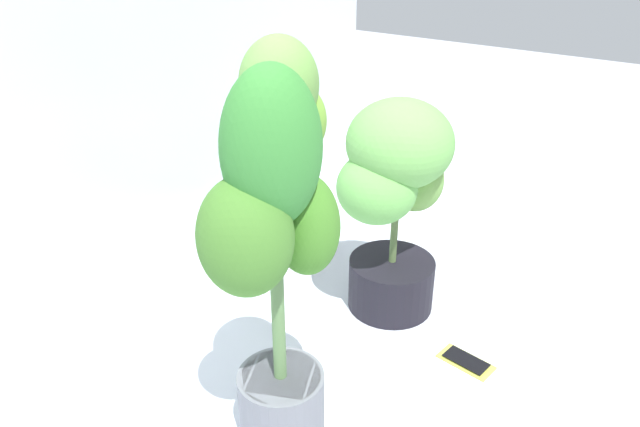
{
  "coord_description": "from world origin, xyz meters",
  "views": [
    {
      "loc": [
        -1.1,
        -0.75,
        1.08
      ],
      "look_at": [
        0.09,
        0.05,
        0.34
      ],
      "focal_mm": 33.95,
      "sensor_mm": 36.0,
      "label": 1
    }
  ],
  "objects_px": {
    "potted_plant_front_right": "(395,192)",
    "potted_plant_back_right": "(280,132)",
    "cell_phone": "(466,361)",
    "potted_plant_front_left": "(273,250)"
  },
  "relations": [
    {
      "from": "potted_plant_front_right",
      "to": "potted_plant_back_right",
      "type": "xyz_separation_m",
      "value": [
        0.08,
        0.45,
        0.06
      ]
    },
    {
      "from": "potted_plant_front_right",
      "to": "cell_phone",
      "type": "height_order",
      "value": "potted_plant_front_right"
    },
    {
      "from": "potted_plant_front_right",
      "to": "potted_plant_back_right",
      "type": "distance_m",
      "value": 0.46
    },
    {
      "from": "potted_plant_back_right",
      "to": "potted_plant_front_left",
      "type": "distance_m",
      "value": 0.81
    },
    {
      "from": "potted_plant_front_right",
      "to": "potted_plant_back_right",
      "type": "height_order",
      "value": "potted_plant_back_right"
    },
    {
      "from": "potted_plant_back_right",
      "to": "potted_plant_front_left",
      "type": "relative_size",
      "value": 0.87
    },
    {
      "from": "potted_plant_front_right",
      "to": "potted_plant_front_left",
      "type": "relative_size",
      "value": 0.75
    },
    {
      "from": "potted_plant_back_right",
      "to": "cell_phone",
      "type": "xyz_separation_m",
      "value": [
        -0.19,
        -0.74,
        -0.43
      ]
    },
    {
      "from": "potted_plant_back_right",
      "to": "potted_plant_front_left",
      "type": "height_order",
      "value": "potted_plant_front_left"
    },
    {
      "from": "cell_phone",
      "to": "potted_plant_front_right",
      "type": "bearing_deg",
      "value": 78.42
    }
  ]
}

